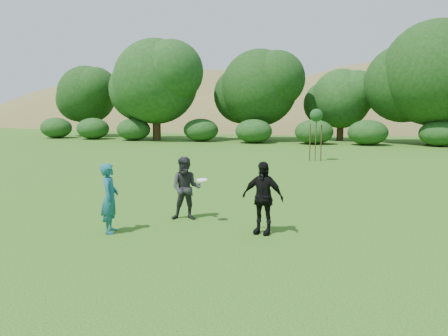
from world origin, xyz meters
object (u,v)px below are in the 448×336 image
(player_teal, at_px, (110,198))
(player_black, at_px, (263,198))
(player_grey, at_px, (186,188))
(sapling, at_px, (316,117))

(player_teal, relative_size, player_black, 0.97)
(player_teal, xyz_separation_m, player_black, (3.42, 0.87, 0.03))
(player_grey, bearing_deg, sapling, 67.66)
(player_teal, distance_m, sapling, 15.97)
(player_teal, distance_m, player_black, 3.53)
(player_teal, xyz_separation_m, player_grey, (1.28, 1.60, 0.01))
(player_black, relative_size, sapling, 0.59)
(player_grey, relative_size, player_black, 0.97)
(player_teal, height_order, player_grey, player_grey)
(player_black, xyz_separation_m, sapling, (0.22, 14.60, 1.58))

